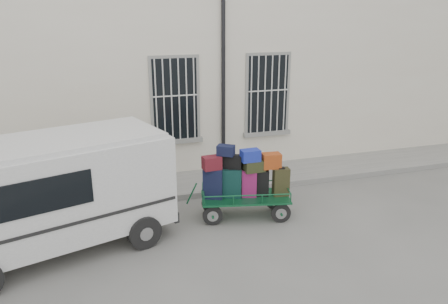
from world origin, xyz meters
TOP-DOWN VIEW (x-y plane):
  - ground at (0.00, 0.00)m, footprint 80.00×80.00m
  - building at (0.00, 5.50)m, footprint 24.00×5.15m
  - sidewalk at (0.00, 2.20)m, footprint 24.00×1.70m
  - luggage_cart at (0.54, 0.04)m, footprint 2.37×1.31m
  - van at (-3.47, -0.21)m, footprint 4.83×3.11m

SIDE VIEW (x-z plane):
  - ground at x=0.00m, z-range 0.00..0.00m
  - sidewalk at x=0.00m, z-range 0.00..0.15m
  - luggage_cart at x=0.54m, z-range 0.02..1.74m
  - van at x=-3.47m, z-range 0.16..2.43m
  - building at x=0.00m, z-range 0.00..6.00m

